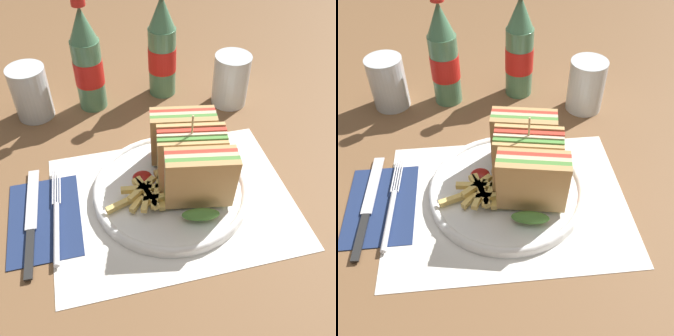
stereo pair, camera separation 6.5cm
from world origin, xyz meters
TOP-DOWN VIEW (x-y plane):
  - ground_plane at (0.00, 0.00)m, footprint 4.00×4.00m
  - placemat at (-0.01, -0.02)m, footprint 0.40×0.30m
  - plate_main at (-0.01, 0.00)m, footprint 0.26×0.26m
  - club_sandwich at (0.02, 0.00)m, footprint 0.12×0.19m
  - fries_pile at (-0.05, -0.02)m, footprint 0.11×0.08m
  - ketchup_blob at (-0.06, 0.02)m, footprint 0.03×0.03m
  - napkin at (-0.22, -0.01)m, footprint 0.11×0.17m
  - fork at (-0.20, -0.02)m, footprint 0.02×0.20m
  - knife at (-0.24, -0.01)m, footprint 0.02×0.22m
  - coke_bottle_near at (-0.11, 0.29)m, footprint 0.06×0.06m
  - coke_bottle_far at (0.05, 0.30)m, footprint 0.06×0.06m
  - glass_near at (0.18, 0.23)m, footprint 0.07×0.07m
  - glass_far at (-0.23, 0.28)m, footprint 0.07×0.07m

SIDE VIEW (x-z plane):
  - ground_plane at x=0.00m, z-range 0.00..0.00m
  - placemat at x=-0.01m, z-range 0.00..0.00m
  - napkin at x=-0.22m, z-range 0.00..0.00m
  - knife at x=-0.24m, z-range 0.00..0.01m
  - fork at x=-0.20m, z-range 0.00..0.01m
  - plate_main at x=-0.01m, z-range 0.00..0.02m
  - ketchup_blob at x=-0.06m, z-range 0.02..0.03m
  - fries_pile at x=-0.05m, z-range 0.02..0.04m
  - glass_near at x=0.18m, z-range 0.00..0.11m
  - glass_far at x=-0.23m, z-range 0.00..0.11m
  - club_sandwich at x=0.02m, z-range 0.00..0.14m
  - coke_bottle_near at x=-0.11m, z-range -0.02..0.22m
  - coke_bottle_far at x=0.05m, z-range -0.02..0.22m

